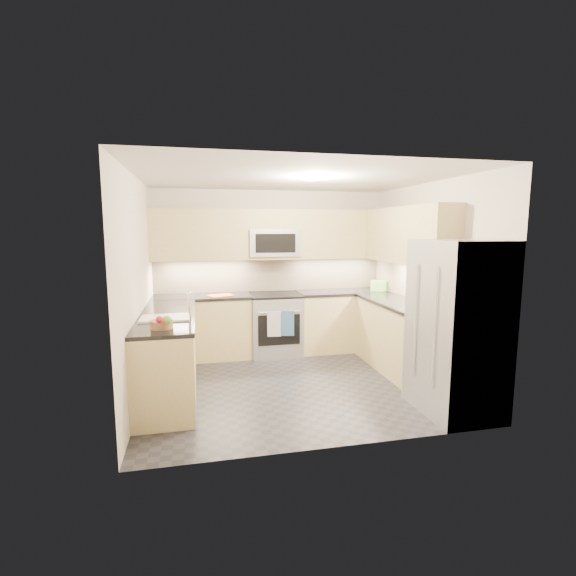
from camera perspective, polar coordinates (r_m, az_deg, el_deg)
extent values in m
cube|color=#25252A|center=(5.35, 0.83, -12.81)|extent=(3.60, 3.20, 0.00)
cube|color=beige|center=(5.04, 0.89, 14.82)|extent=(3.60, 3.20, 0.02)
cube|color=beige|center=(6.60, -2.34, 2.34)|extent=(3.60, 0.02, 2.50)
cube|color=beige|center=(3.53, 6.85, -2.73)|extent=(3.60, 0.02, 2.50)
cube|color=beige|center=(4.95, -19.85, -0.04)|extent=(0.02, 3.20, 2.50)
cube|color=beige|center=(5.73, 18.66, 1.05)|extent=(0.02, 3.20, 2.50)
cube|color=#CBB87A|center=(6.34, -11.60, -5.40)|extent=(1.42, 0.60, 0.90)
cube|color=#CBB87A|center=(6.72, 7.37, -4.52)|extent=(1.42, 0.60, 0.90)
cube|color=#CBB87A|center=(5.86, 15.01, -6.62)|extent=(0.60, 1.70, 0.90)
cube|color=#CBB87A|center=(5.09, -16.03, -8.88)|extent=(0.60, 2.00, 0.90)
cube|color=black|center=(6.25, -11.72, -1.20)|extent=(1.42, 0.63, 0.04)
cube|color=black|center=(6.64, 7.44, -0.56)|extent=(1.42, 0.63, 0.04)
cube|color=black|center=(5.76, 15.18, -2.09)|extent=(0.63, 1.70, 0.04)
cube|color=black|center=(4.98, -16.24, -3.69)|extent=(0.63, 2.00, 0.04)
cube|color=#CBB87A|center=(6.40, -2.09, 7.32)|extent=(3.60, 0.35, 0.75)
cube|color=#CBB87A|center=(5.85, 16.04, 6.95)|extent=(0.35, 1.95, 0.75)
cube|color=tan|center=(6.60, -2.33, 1.86)|extent=(3.60, 0.01, 0.51)
cube|color=tan|center=(6.12, 16.43, 1.05)|extent=(0.01, 2.30, 0.51)
cube|color=#999BA0|center=(6.42, -1.79, -5.02)|extent=(0.76, 0.65, 0.91)
cube|color=black|center=(6.33, -1.81, -0.96)|extent=(0.76, 0.65, 0.03)
cube|color=black|center=(6.10, -1.21, -5.75)|extent=(0.62, 0.02, 0.45)
cylinder|color=#B2B5BA|center=(6.02, -1.18, -3.30)|extent=(0.60, 0.02, 0.02)
cube|color=#9C9FA4|center=(6.38, -2.05, 6.20)|extent=(0.76, 0.40, 0.40)
cube|color=black|center=(6.18, -1.70, 6.14)|extent=(0.60, 0.01, 0.28)
cube|color=#AAADB2|center=(4.65, 22.06, -5.05)|extent=(0.70, 0.90, 1.80)
cylinder|color=#B2B5BA|center=(4.29, 19.36, -5.28)|extent=(0.02, 0.02, 1.20)
cylinder|color=#B2B5BA|center=(4.59, 17.00, -4.32)|extent=(0.02, 0.02, 1.20)
cube|color=white|center=(4.74, -16.41, -4.77)|extent=(0.52, 0.38, 0.16)
cylinder|color=silver|center=(4.69, -13.34, -2.31)|extent=(0.03, 0.03, 0.28)
cylinder|color=#76BC50|center=(6.79, 12.33, 0.32)|extent=(0.33, 0.33, 0.15)
cube|color=#E94916|center=(6.17, -9.14, -1.01)|extent=(0.41, 0.35, 0.01)
cylinder|color=#9C7249|center=(4.29, -16.88, -4.77)|extent=(0.25, 0.25, 0.08)
sphere|color=#AC1332|center=(4.15, -17.20, -4.16)|extent=(0.07, 0.07, 0.07)
sphere|color=#55AB49|center=(4.12, -16.16, -4.19)|extent=(0.08, 0.08, 0.08)
cube|color=silver|center=(6.03, -1.93, -4.96)|extent=(0.19, 0.05, 0.37)
cube|color=#305585|center=(6.06, -0.07, -4.87)|extent=(0.19, 0.05, 0.37)
sphere|color=#D24917|center=(4.12, -16.53, -4.24)|extent=(0.06, 0.06, 0.06)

